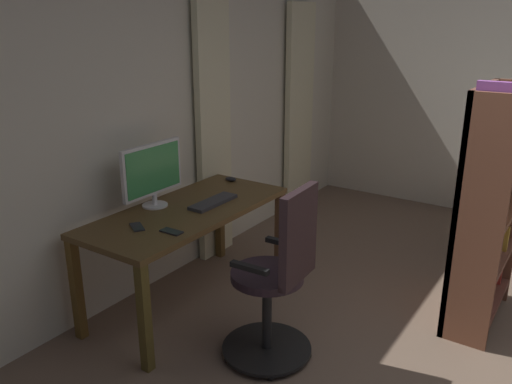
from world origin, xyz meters
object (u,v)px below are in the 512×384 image
(desk, at_px, (188,220))
(office_chair, at_px, (277,283))
(computer_mouse, at_px, (231,179))
(cell_phone_by_monitor, at_px, (137,227))
(computer_keyboard, at_px, (213,202))
(cell_phone_face_up, at_px, (171,232))
(computer_monitor, at_px, (153,172))
(piano_keyboard, at_px, (494,173))
(bookshelf, at_px, (483,207))

(desk, xyz_separation_m, office_chair, (0.22, 0.88, -0.13))
(office_chair, distance_m, computer_mouse, 1.38)
(computer_mouse, relative_size, cell_phone_by_monitor, 0.69)
(computer_keyboard, xyz_separation_m, computer_mouse, (-0.51, -0.22, 0.01))
(computer_mouse, xyz_separation_m, cell_phone_by_monitor, (1.13, 0.10, -0.01))
(computer_mouse, distance_m, cell_phone_by_monitor, 1.14)
(desk, height_order, computer_keyboard, computer_keyboard)
(computer_keyboard, xyz_separation_m, cell_phone_face_up, (0.56, 0.11, -0.01))
(computer_keyboard, bearing_deg, computer_monitor, -49.56)
(piano_keyboard, bearing_deg, cell_phone_by_monitor, -34.84)
(computer_mouse, bearing_deg, office_chair, 48.16)
(bookshelf, bearing_deg, desk, -61.63)
(desk, bearing_deg, computer_keyboard, 153.59)
(computer_keyboard, bearing_deg, cell_phone_by_monitor, -10.79)
(cell_phone_face_up, xyz_separation_m, cell_phone_by_monitor, (0.06, -0.23, 0.00))
(desk, xyz_separation_m, piano_keyboard, (-2.18, 1.60, 0.08))
(desk, bearing_deg, bookshelf, 118.37)
(computer_monitor, distance_m, computer_keyboard, 0.48)
(desk, distance_m, computer_monitor, 0.42)
(computer_mouse, distance_m, bookshelf, 1.90)
(desk, bearing_deg, piano_keyboard, 143.72)
(computer_mouse, bearing_deg, bookshelf, 97.76)
(cell_phone_face_up, height_order, bookshelf, bookshelf)
(cell_phone_face_up, bearing_deg, computer_mouse, -164.03)
(computer_monitor, distance_m, piano_keyboard, 2.92)
(computer_keyboard, relative_size, bookshelf, 0.25)
(computer_keyboard, height_order, piano_keyboard, piano_keyboard)
(desk, distance_m, piano_keyboard, 2.70)
(computer_keyboard, xyz_separation_m, bookshelf, (-0.76, 1.66, 0.07))
(cell_phone_by_monitor, xyz_separation_m, bookshelf, (-1.39, 1.78, 0.07))
(office_chair, xyz_separation_m, cell_phone_face_up, (0.17, -0.67, 0.23))
(desk, distance_m, cell_phone_by_monitor, 0.46)
(cell_phone_by_monitor, xyz_separation_m, piano_keyboard, (-2.62, 1.63, -0.02))
(cell_phone_by_monitor, height_order, piano_keyboard, piano_keyboard)
(office_chair, relative_size, computer_monitor, 2.04)
(office_chair, relative_size, computer_keyboard, 2.68)
(computer_monitor, distance_m, cell_phone_face_up, 0.58)
(cell_phone_face_up, bearing_deg, bookshelf, 129.22)
(computer_monitor, xyz_separation_m, bookshelf, (-1.03, 1.97, -0.17))
(computer_monitor, bearing_deg, cell_phone_face_up, 55.66)
(computer_mouse, relative_size, piano_keyboard, 0.09)
(computer_monitor, height_order, piano_keyboard, computer_monitor)
(office_chair, distance_m, piano_keyboard, 2.51)
(computer_keyboard, bearing_deg, bookshelf, 114.75)
(cell_phone_face_up, height_order, cell_phone_by_monitor, same)
(computer_keyboard, height_order, bookshelf, bookshelf)
(desk, relative_size, bookshelf, 0.95)
(cell_phone_by_monitor, relative_size, bookshelf, 0.09)
(computer_keyboard, distance_m, piano_keyboard, 2.50)
(office_chair, relative_size, cell_phone_face_up, 7.75)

